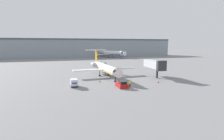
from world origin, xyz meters
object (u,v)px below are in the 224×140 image
traffic_cone_left (100,81)px  luggage_cart (74,83)px  jet_bridge (154,64)px  traffic_cone_right (130,80)px  worker_near_tug (130,83)px  traffic_cone_mid (158,81)px  pushback_tug (122,85)px  airplane_main (104,67)px  airplane_parked_far_left (111,53)px

traffic_cone_left → luggage_cart: bearing=-154.8°
traffic_cone_left → jet_bridge: 20.75m
traffic_cone_right → worker_near_tug: bearing=-111.7°
luggage_cart → traffic_cone_mid: bearing=-5.1°
jet_bridge → worker_near_tug: bearing=-141.2°
pushback_tug → traffic_cone_right: 8.79m
luggage_cart → jet_bridge: bearing=12.7°
airplane_main → traffic_cone_right: 12.09m
airplane_main → traffic_cone_right: (5.52, -10.36, -2.90)m
traffic_cone_left → traffic_cone_mid: size_ratio=0.91×
traffic_cone_left → traffic_cone_mid: 17.67m
worker_near_tug → traffic_cone_mid: (10.26, 2.57, -0.61)m
airplane_main → traffic_cone_left: size_ratio=36.90×
airplane_parked_far_left → traffic_cone_right: bearing=-103.1°
pushback_tug → luggage_cart: luggage_cart is taller
pushback_tug → traffic_cone_right: pushback_tug is taller
traffic_cone_left → traffic_cone_right: bearing=-5.9°
pushback_tug → luggage_cart: (-12.27, 4.26, 0.39)m
luggage_cart → airplane_main: bearing=47.8°
pushback_tug → airplane_parked_far_left: size_ratio=0.14×
luggage_cart → airplane_parked_far_left: (39.53, 97.47, 3.03)m
traffic_cone_right → traffic_cone_mid: size_ratio=0.81×
luggage_cart → traffic_cone_mid: size_ratio=3.75×
worker_near_tug → traffic_cone_right: bearing=68.3°
pushback_tug → traffic_cone_mid: (12.42, 2.05, -0.30)m
airplane_main → luggage_cart: 17.91m
traffic_cone_mid → traffic_cone_right: bearing=145.1°
worker_near_tug → airplane_main: bearing=97.9°
traffic_cone_mid → worker_near_tug: bearing=-165.9°
worker_near_tug → traffic_cone_left: worker_near_tug is taller
airplane_main → traffic_cone_right: airplane_main is taller
traffic_cone_mid → airplane_parked_far_left: airplane_parked_far_left is taller
airplane_main → airplane_parked_far_left: bearing=71.9°
traffic_cone_mid → airplane_parked_far_left: (14.84, 99.68, 3.71)m
traffic_cone_left → pushback_tug: bearing=-62.5°
traffic_cone_left → jet_bridge: (20.19, 2.54, 4.10)m
pushback_tug → worker_near_tug: worker_near_tug is taller
worker_near_tug → jet_bridge: size_ratio=0.17×
worker_near_tug → jet_bridge: bearing=38.8°
airplane_main → traffic_cone_left: (-3.87, -9.38, -2.86)m
jet_bridge → pushback_tug: bearing=-146.4°
pushback_tug → airplane_parked_far_left: 105.37m
airplane_main → worker_near_tug: size_ratio=14.11×
luggage_cart → airplane_parked_far_left: bearing=67.9°
airplane_main → luggage_cart: bearing=-132.2°
airplane_main → worker_near_tug: (2.49, -17.96, -2.21)m
traffic_cone_right → traffic_cone_mid: (7.23, -5.03, 0.07)m
pushback_tug → jet_bridge: size_ratio=0.40×
airplane_main → airplane_parked_far_left: airplane_parked_far_left is taller
luggage_cart → traffic_cone_mid: luggage_cart is taller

